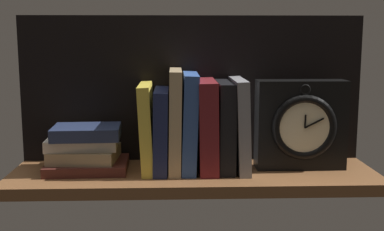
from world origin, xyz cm
name	(u,v)px	position (x,y,z in cm)	size (l,w,h in cm)	color
ground_plane	(194,177)	(0.00, 0.00, -1.25)	(80.85, 23.59, 2.50)	brown
back_panel	(192,89)	(0.00, 11.19, 17.21)	(80.85, 1.20, 34.41)	black
book_yellow_seinlanguage	(147,127)	(-10.32, 2.20, 9.60)	(2.58, 15.91, 19.20)	gold
book_navy_bierce	(161,130)	(-7.20, 2.20, 9.02)	(3.05, 16.54, 18.03)	#192147
book_tan_shortstories	(175,120)	(-4.07, 2.20, 11.18)	(2.62, 16.20, 22.37)	tan
book_blue_modern	(189,122)	(-0.89, 2.20, 10.76)	(3.13, 15.92, 21.52)	#2D4C8E
book_maroon_dawkins	(207,125)	(3.00, 2.20, 10.01)	(4.05, 16.78, 20.03)	maroon
book_black_skeptic	(225,126)	(7.05, 2.20, 9.84)	(3.46, 15.29, 19.67)	black
book_gray_chess	(240,124)	(10.36, 2.20, 10.15)	(2.57, 16.79, 20.31)	gray
framed_clock	(301,125)	(24.13, 1.75, 9.98)	(19.97, 7.30, 19.97)	black
book_stack_side	(86,150)	(-24.08, 2.14, 4.64)	(18.06, 14.58, 10.08)	#471E19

